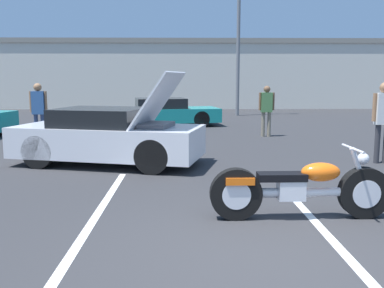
# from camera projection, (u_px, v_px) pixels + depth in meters

# --- Properties ---
(ground_plane) EXTENTS (80.00, 80.00, 0.00)m
(ground_plane) POSITION_uv_depth(u_px,v_px,m) (267.00, 257.00, 4.62)
(ground_plane) COLOR #2D2D30
(parking_stripe_foreground) EXTENTS (0.12, 4.85, 0.01)m
(parking_stripe_foreground) POSITION_uv_depth(u_px,v_px,m) (99.00, 211.00, 6.22)
(parking_stripe_foreground) COLOR white
(parking_stripe_foreground) RESTS_ON ground
(parking_stripe_middle) EXTENTS (0.12, 4.85, 0.01)m
(parking_stripe_middle) POSITION_uv_depth(u_px,v_px,m) (304.00, 210.00, 6.27)
(parking_stripe_middle) COLOR white
(parking_stripe_middle) RESTS_ON ground
(far_building) EXTENTS (32.00, 4.20, 4.40)m
(far_building) POSITION_uv_depth(u_px,v_px,m) (198.00, 72.00, 28.69)
(far_building) COLOR beige
(far_building) RESTS_ON ground
(light_pole) EXTENTS (1.21, 0.28, 7.08)m
(light_pole) POSITION_uv_depth(u_px,v_px,m) (240.00, 39.00, 21.74)
(light_pole) COLOR slate
(light_pole) RESTS_ON ground
(motorcycle) EXTENTS (2.49, 0.70, 0.99)m
(motorcycle) POSITION_uv_depth(u_px,v_px,m) (300.00, 189.00, 5.84)
(motorcycle) COLOR black
(motorcycle) RESTS_ON ground
(show_car_hood_open) EXTENTS (4.41, 2.65, 2.06)m
(show_car_hood_open) POSITION_uv_depth(u_px,v_px,m) (109.00, 137.00, 9.54)
(show_car_hood_open) COLOR silver
(show_car_hood_open) RESTS_ON ground
(parked_car_right_row) EXTENTS (4.57, 2.53, 1.13)m
(parked_car_right_row) POSITION_uv_depth(u_px,v_px,m) (164.00, 113.00, 17.32)
(parked_car_right_row) COLOR teal
(parked_car_right_row) RESTS_ON ground
(spectator_near_motorcycle) EXTENTS (0.52, 0.24, 1.83)m
(spectator_near_motorcycle) POSITION_uv_depth(u_px,v_px,m) (384.00, 115.00, 9.61)
(spectator_near_motorcycle) COLOR #333338
(spectator_near_motorcycle) RESTS_ON ground
(spectator_by_show_car) EXTENTS (0.52, 0.22, 1.68)m
(spectator_by_show_car) POSITION_uv_depth(u_px,v_px,m) (267.00, 107.00, 14.11)
(spectator_by_show_car) COLOR gray
(spectator_by_show_car) RESTS_ON ground
(spectator_midground) EXTENTS (0.52, 0.23, 1.78)m
(spectator_midground) POSITION_uv_depth(u_px,v_px,m) (39.00, 107.00, 12.69)
(spectator_midground) COLOR #38476B
(spectator_midground) RESTS_ON ground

